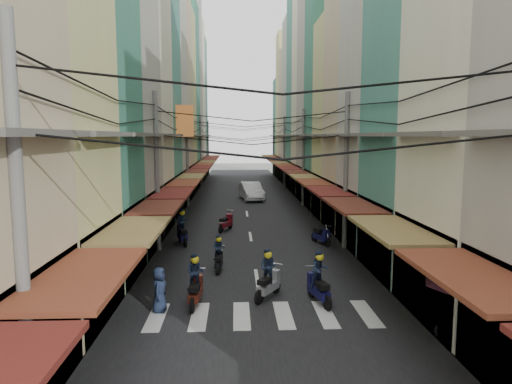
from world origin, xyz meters
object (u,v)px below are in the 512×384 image
object	(u,v)px
bicycle	(417,265)
traffic_sign	(387,234)
market_umbrella	(461,278)
white_car	(251,200)

from	to	relation	value
bicycle	traffic_sign	world-z (taller)	traffic_sign
bicycle	market_umbrella	bearing A→B (deg)	-169.48
market_umbrella	traffic_sign	distance (m)	5.70
bicycle	traffic_sign	distance (m)	3.52
bicycle	traffic_sign	size ratio (longest dim) A/B	0.55
white_car	traffic_sign	bearing A→B (deg)	-87.34
bicycle	market_umbrella	distance (m)	8.13
market_umbrella	traffic_sign	xyz separation A→B (m)	(-0.25, 5.70, 0.07)
white_car	market_umbrella	xyz separation A→B (m)	(5.00, -29.89, 1.88)
white_car	traffic_sign	xyz separation A→B (m)	(4.75, -24.19, 1.95)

